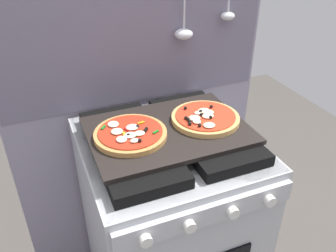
{
  "coord_description": "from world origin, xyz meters",
  "views": [
    {
      "loc": [
        -0.39,
        -0.95,
        1.56
      ],
      "look_at": [
        0.0,
        0.0,
        0.93
      ],
      "focal_mm": 37.87,
      "sensor_mm": 36.0,
      "label": 1
    }
  ],
  "objects": [
    {
      "name": "stove",
      "position": [
        -0.0,
        -0.0,
        0.45
      ],
      "size": [
        0.6,
        0.64,
        0.9
      ],
      "color": "#B7BABF",
      "rests_on": "ground_plane"
    },
    {
      "name": "pizza_right",
      "position": [
        0.14,
        -0.01,
        0.93
      ],
      "size": [
        0.24,
        0.24,
        0.03
      ],
      "color": "tan",
      "rests_on": "baking_tray"
    },
    {
      "name": "baking_tray",
      "position": [
        0.0,
        0.0,
        0.91
      ],
      "size": [
        0.54,
        0.38,
        0.02
      ],
      "primitive_type": "cube",
      "color": "black",
      "rests_on": "stove"
    },
    {
      "name": "pizza_left",
      "position": [
        -0.13,
        -0.0,
        0.93
      ],
      "size": [
        0.24,
        0.24,
        0.03
      ],
      "color": "#C18947",
      "rests_on": "baking_tray"
    },
    {
      "name": "kitchen_backsplash",
      "position": [
        0.0,
        0.33,
        0.79
      ],
      "size": [
        1.1,
        0.09,
        1.55
      ],
      "color": "gray",
      "rests_on": "ground_plane"
    }
  ]
}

